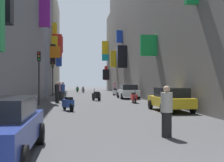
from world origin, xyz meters
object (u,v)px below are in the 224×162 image
scooter_black (96,96)px  pedestrian_near_left (57,92)px  scooter_blue (68,103)px  pedestrian_far_away (63,91)px  traffic_light_near_corner (53,73)px  pedestrian_near_right (167,112)px  scooter_silver (83,90)px  pedestrian_mid_street (60,91)px  pedestrian_crossing (115,88)px  parked_car_white (128,91)px  scooter_green (77,89)px  traffic_light_far_corner (39,68)px  scooter_red (134,97)px  scooter_white (116,92)px  parked_car_yellow (170,99)px

scooter_black → pedestrian_near_left: 4.01m
scooter_blue → pedestrian_far_away: pedestrian_far_away is taller
traffic_light_near_corner → pedestrian_near_right: bearing=-78.7°
scooter_silver → pedestrian_mid_street: size_ratio=1.00×
pedestrian_crossing → pedestrian_near_right: 30.41m
parked_car_white → scooter_black: (-3.54, -3.03, -0.30)m
scooter_black → scooter_blue: (-2.38, -9.05, 0.00)m
scooter_blue → pedestrian_near_right: size_ratio=1.06×
scooter_black → scooter_green: (-1.55, 22.65, 0.00)m
scooter_black → pedestrian_near_left: pedestrian_near_left is taller
scooter_black → scooter_blue: bearing=-104.7°
pedestrian_near_left → scooter_green: bearing=85.6°
pedestrian_near_right → traffic_light_far_corner: 15.39m
pedestrian_near_left → traffic_light_far_corner: bearing=-125.4°
scooter_blue → traffic_light_near_corner: (-2.35, 19.48, 2.44)m
scooter_silver → pedestrian_far_away: size_ratio=1.01×
parked_car_white → scooter_red: bearing=-95.7°
scooter_white → traffic_light_far_corner: size_ratio=0.43×
pedestrian_near_left → traffic_light_far_corner: size_ratio=0.42×
traffic_light_near_corner → pedestrian_crossing: bearing=13.4°
scooter_red → pedestrian_mid_street: pedestrian_mid_street is taller
scooter_green → pedestrian_crossing: size_ratio=1.08×
parked_car_yellow → scooter_red: parked_car_yellow is taller
pedestrian_near_right → pedestrian_far_away: (-4.00, 17.87, 0.06)m
traffic_light_near_corner → scooter_green: bearing=75.4°
scooter_silver → pedestrian_near_right: pedestrian_near_right is taller
scooter_red → pedestrian_near_left: 6.48m
scooter_black → traffic_light_near_corner: (-4.72, 10.43, 2.44)m
pedestrian_crossing → pedestrian_mid_street: size_ratio=1.02×
scooter_silver → pedestrian_near_left: (-2.77, -21.23, 0.41)m
scooter_green → traffic_light_near_corner: size_ratio=0.45×
parked_car_white → pedestrian_mid_street: (-6.93, -1.69, 0.12)m
pedestrian_crossing → traffic_light_near_corner: bearing=-166.6°
pedestrian_far_away → traffic_light_near_corner: bearing=99.1°
scooter_black → traffic_light_far_corner: size_ratio=0.42×
scooter_blue → pedestrian_crossing: size_ratio=0.98×
scooter_white → scooter_silver: size_ratio=0.99×
scooter_black → traffic_light_far_corner: 6.50m
scooter_blue → traffic_light_near_corner: traffic_light_near_corner is taller
parked_car_yellow → scooter_silver: parked_car_yellow is taller
scooter_black → traffic_light_far_corner: traffic_light_far_corner is taller
scooter_black → traffic_light_near_corner: bearing=114.4°
pedestrian_near_right → traffic_light_near_corner: traffic_light_near_corner is taller
pedestrian_near_right → pedestrian_mid_street: 19.78m
scooter_white → pedestrian_far_away: pedestrian_far_away is taller
scooter_silver → traffic_light_far_corner: size_ratio=0.43×
scooter_white → pedestrian_near_right: 27.21m
scooter_silver → pedestrian_far_away: bearing=-97.0°
traffic_light_near_corner → scooter_red: bearing=-60.3°
pedestrian_crossing → pedestrian_near_left: size_ratio=1.03×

